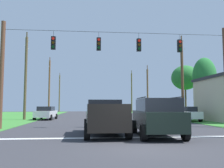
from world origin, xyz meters
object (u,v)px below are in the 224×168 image
(utility_pole_far_left, at_px, (26,76))
(distant_car_crossing_white, at_px, (186,114))
(distant_car_oncoming, at_px, (46,113))
(utility_pole_distant_left, at_px, (59,92))
(utility_pole_far_right, at_px, (148,91))
(pickup_truck, at_px, (105,117))
(tree_roadside_far_right, at_px, (204,77))
(utility_pole_distant_right, at_px, (49,86))
(overhead_signal_span, at_px, (119,70))
(suv_black, at_px, (157,116))
(utility_pole_mid_right, at_px, (182,78))
(utility_pole_near_left, at_px, (132,92))
(tree_roadside_right, at_px, (185,78))

(utility_pole_far_left, bearing_deg, distant_car_crossing_white, -13.16)
(distant_car_oncoming, relative_size, utility_pole_distant_left, 0.44)
(distant_car_crossing_white, bearing_deg, utility_pole_far_right, 87.43)
(pickup_truck, distance_m, tree_roadside_far_right, 19.72)
(pickup_truck, distance_m, utility_pole_distant_right, 32.13)
(utility_pole_far_right, bearing_deg, distant_car_oncoming, -134.51)
(overhead_signal_span, bearing_deg, utility_pole_distant_right, 109.14)
(tree_roadside_far_right, bearing_deg, suv_black, -123.88)
(utility_pole_mid_right, xyz_separation_m, utility_pole_distant_left, (-18.34, 35.93, 0.12))
(overhead_signal_span, xyz_separation_m, distant_car_crossing_white, (7.99, 7.18, -3.48))
(pickup_truck, bearing_deg, overhead_signal_span, 72.25)
(distant_car_crossing_white, relative_size, utility_pole_near_left, 0.40)
(utility_pole_near_left, relative_size, tree_roadside_far_right, 1.46)
(utility_pole_far_right, bearing_deg, utility_pole_near_left, 90.10)
(utility_pole_near_left, bearing_deg, tree_roadside_right, -84.25)
(suv_black, bearing_deg, tree_roadside_far_right, 56.12)
(utility_pole_near_left, xyz_separation_m, utility_pole_far_left, (-18.41, -33.65, -0.10))
(distant_car_crossing_white, distance_m, tree_roadside_right, 11.09)
(utility_pole_mid_right, distance_m, tree_roadside_far_right, 3.19)
(overhead_signal_span, xyz_separation_m, suv_black, (1.42, -4.95, -3.21))
(utility_pole_mid_right, distance_m, utility_pole_far_left, 18.22)
(utility_pole_distant_left, distance_m, tree_roadside_far_right, 41.14)
(pickup_truck, distance_m, utility_pole_near_left, 50.10)
(utility_pole_far_right, bearing_deg, tree_roadside_right, -75.89)
(utility_pole_near_left, height_order, utility_pole_distant_left, utility_pole_near_left)
(tree_roadside_far_right, bearing_deg, overhead_signal_span, -138.50)
(overhead_signal_span, distance_m, pickup_truck, 5.31)
(suv_black, height_order, utility_pole_mid_right, utility_pole_mid_right)
(suv_black, height_order, tree_roadside_far_right, tree_roadside_far_right)
(tree_roadside_right, bearing_deg, utility_pole_far_right, 104.11)
(utility_pole_near_left, bearing_deg, utility_pole_distant_right, -135.23)
(utility_pole_distant_left, xyz_separation_m, tree_roadside_right, (21.49, -29.05, 0.67))
(utility_pole_far_right, bearing_deg, distant_car_crossing_white, -92.57)
(pickup_truck, xyz_separation_m, utility_pole_near_left, (10.15, 48.88, 4.23))
(suv_black, bearing_deg, utility_pole_distant_right, 108.66)
(utility_pole_far_left, xyz_separation_m, tree_roadside_right, (21.28, 5.13, 0.56))
(overhead_signal_span, relative_size, distant_car_crossing_white, 3.88)
(utility_pole_distant_left, bearing_deg, tree_roadside_right, -53.51)
(utility_pole_distant_left, bearing_deg, suv_black, -77.52)
(utility_pole_distant_right, bearing_deg, distant_car_oncoming, -81.91)
(utility_pole_far_right, xyz_separation_m, tree_roadside_right, (2.84, -11.30, 1.24))
(tree_roadside_far_right, bearing_deg, utility_pole_near_left, 94.65)
(tree_roadside_right, bearing_deg, utility_pole_distant_left, 126.49)
(pickup_truck, height_order, utility_pole_distant_right, utility_pole_distant_right)
(utility_pole_far_left, bearing_deg, distant_car_oncoming, 2.75)
(distant_car_oncoming, xyz_separation_m, utility_pole_far_right, (16.04, 16.31, 3.63))
(utility_pole_far_right, xyz_separation_m, utility_pole_distant_right, (-18.24, -0.84, 0.76))
(distant_car_crossing_white, xyz_separation_m, tree_roadside_far_right, (3.70, 3.16, 4.23))
(utility_pole_mid_right, distance_m, utility_pole_distant_left, 40.34)
(pickup_truck, xyz_separation_m, utility_pole_far_right, (10.18, 31.66, 3.45))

